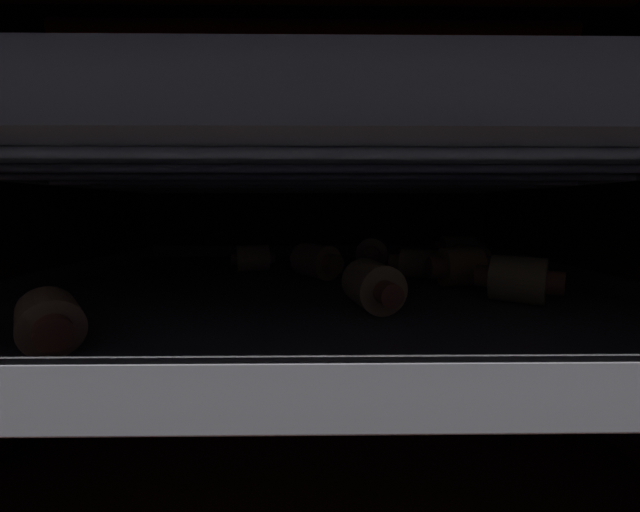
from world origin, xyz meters
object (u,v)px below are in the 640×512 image
at_px(pig_in_blanket_upper_0, 483,139).
at_px(pig_in_blanket_upper_3, 260,163).
at_px(baking_tray_lower, 321,290).
at_px(pig_in_blanket_lower_3, 379,286).
at_px(pig_in_blanket_lower_7, 461,248).
at_px(oven_rack_lower, 321,300).
at_px(heating_element, 321,31).
at_px(pig_in_blanket_lower_1, 473,259).
at_px(baking_tray_upper, 321,170).
at_px(pig_in_blanket_upper_2, 216,167).
at_px(pig_in_blanket_upper_1, 309,154).
at_px(pig_in_blanket_lower_9, 425,264).
at_px(pig_in_blanket_lower_8, 257,258).
at_px(pig_in_blanket_upper_4, 351,128).
at_px(pig_in_blanket_lower_5, 465,267).
at_px(oven_rack_upper, 321,180).
at_px(pig_in_blanket_upper_5, 376,162).
at_px(pig_in_blanket_lower_6, 320,261).
at_px(pig_in_blanket_lower_10, 376,253).
at_px(pig_in_blanket_lower_2, 58,320).
at_px(pig_in_blanket_lower_4, 524,279).

xyz_separation_m(pig_in_blanket_upper_0, pig_in_blanket_upper_3, (-0.17, 0.16, 0.00)).
xyz_separation_m(baking_tray_lower, pig_in_blanket_lower_3, (0.04, -0.07, 0.02)).
relative_size(pig_in_blanket_lower_7, pig_in_blanket_upper_3, 1.00).
relative_size(oven_rack_lower, pig_in_blanket_lower_3, 7.81).
relative_size(heating_element, pig_in_blanket_lower_1, 8.03).
distance_m(baking_tray_upper, pig_in_blanket_upper_3, 0.12).
xyz_separation_m(baking_tray_lower, pig_in_blanket_upper_2, (-0.12, 0.13, 0.11)).
bearing_deg(pig_in_blanket_upper_0, pig_in_blanket_upper_1, 139.98).
xyz_separation_m(pig_in_blanket_lower_3, pig_in_blanket_upper_0, (0.07, 0.01, 0.09)).
height_order(heating_element, pig_in_blanket_lower_9, heating_element).
bearing_deg(pig_in_blanket_upper_1, pig_in_blanket_upper_0, -40.02).
bearing_deg(pig_in_blanket_lower_8, pig_in_blanket_upper_4, -60.56).
height_order(heating_element, pig_in_blanket_lower_1, heating_element).
bearing_deg(pig_in_blanket_lower_5, heating_element, 177.08).
relative_size(pig_in_blanket_lower_1, pig_in_blanket_upper_0, 0.86).
bearing_deg(pig_in_blanket_upper_2, heating_element, -46.83).
xyz_separation_m(oven_rack_upper, pig_in_blanket_upper_0, (0.10, -0.06, 0.02)).
bearing_deg(pig_in_blanket_upper_2, pig_in_blanket_lower_1, -13.25).
height_order(pig_in_blanket_lower_1, pig_in_blanket_upper_0, pig_in_blanket_upper_0).
distance_m(heating_element, pig_in_blanket_upper_1, 0.09).
bearing_deg(pig_in_blanket_upper_5, pig_in_blanket_lower_9, -53.60).
bearing_deg(pig_in_blanket_lower_7, pig_in_blanket_lower_3, -122.48).
xyz_separation_m(pig_in_blanket_lower_3, pig_in_blanket_upper_3, (-0.10, 0.17, 0.10)).
bearing_deg(oven_rack_lower, pig_in_blanket_upper_2, 133.17).
distance_m(pig_in_blanket_upper_3, pig_in_blanket_upper_4, 0.19).
height_order(oven_rack_upper, baking_tray_upper, baking_tray_upper).
xyz_separation_m(pig_in_blanket_lower_8, pig_in_blanket_lower_9, (0.16, -0.04, -0.00)).
bearing_deg(pig_in_blanket_upper_0, pig_in_blanket_lower_7, 70.51).
bearing_deg(pig_in_blanket_lower_5, baking_tray_upper, 177.08).
bearing_deg(pig_in_blanket_upper_5, pig_in_blanket_upper_2, 166.27).
xyz_separation_m(baking_tray_upper, pig_in_blanket_upper_1, (-0.01, 0.04, 0.02)).
relative_size(pig_in_blanket_lower_6, pig_in_blanket_lower_10, 1.14).
bearing_deg(pig_in_blanket_lower_1, baking_tray_upper, -158.62).
distance_m(pig_in_blanket_upper_2, pig_in_blanket_upper_3, 0.06).
distance_m(pig_in_blanket_lower_3, pig_in_blanket_lower_7, 0.26).
bearing_deg(pig_in_blanket_lower_7, pig_in_blanket_upper_3, -167.85).
distance_m(pig_in_blanket_lower_7, pig_in_blanket_lower_9, 0.14).
bearing_deg(oven_rack_lower, pig_in_blanket_lower_10, 54.17).
bearing_deg(pig_in_blanket_lower_8, baking_tray_upper, -45.79).
bearing_deg(pig_in_blanket_upper_4, pig_in_blanket_lower_8, 119.44).
xyz_separation_m(oven_rack_lower, pig_in_blanket_lower_9, (0.10, 0.03, 0.03)).
distance_m(oven_rack_upper, pig_in_blanket_upper_1, 0.05).
bearing_deg(pig_in_blanket_lower_7, pig_in_blanket_upper_1, -149.17).
relative_size(pig_in_blanket_lower_2, oven_rack_upper, 0.11).
xyz_separation_m(pig_in_blanket_upper_1, pig_in_blanket_upper_4, (0.03, -0.11, -0.00)).
bearing_deg(baking_tray_upper, pig_in_blanket_lower_6, 90.36).
height_order(pig_in_blanket_lower_10, pig_in_blanket_upper_0, pig_in_blanket_upper_0).
distance_m(pig_in_blanket_lower_4, pig_in_blanket_upper_4, 0.16).
bearing_deg(pig_in_blanket_lower_4, pig_in_blanket_lower_10, 118.69).
relative_size(oven_rack_upper, pig_in_blanket_upper_5, 9.42).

